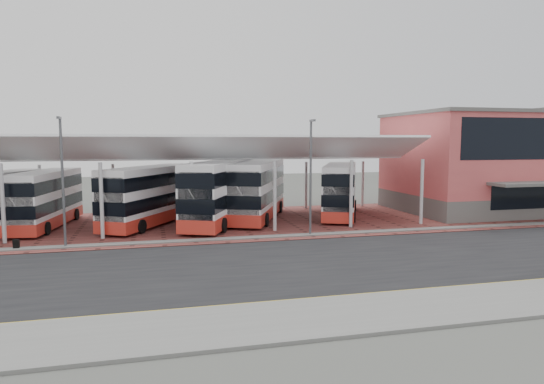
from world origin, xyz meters
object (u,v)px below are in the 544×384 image
object	(u,v)px
terminal	(495,162)
bus_4	(258,190)
bus_3	(219,193)
bus_5	(340,190)
bus_1	(46,199)
bus_2	(150,196)

from	to	relation	value
terminal	bus_4	size ratio (longest dim) A/B	1.55
bus_3	bus_5	world-z (taller)	bus_3
bus_1	bus_5	distance (m)	23.95
bus_3	terminal	bearing A→B (deg)	26.50
bus_2	bus_5	distance (m)	16.24
terminal	bus_1	bearing A→B (deg)	179.65
bus_4	bus_5	size ratio (longest dim) A/B	1.07
bus_2	bus_5	world-z (taller)	bus_2
terminal	bus_4	distance (m)	23.08
bus_2	bus_4	world-z (taller)	bus_4
terminal	bus_3	size ratio (longest dim) A/B	1.52
bus_3	bus_4	world-z (taller)	bus_3
bus_1	bus_2	world-z (taller)	bus_2
bus_2	bus_1	bearing A→B (deg)	-156.07
terminal	bus_2	size ratio (longest dim) A/B	1.69
terminal	bus_4	world-z (taller)	terminal
bus_1	bus_5	size ratio (longest dim) A/B	0.96
bus_1	bus_4	xyz separation A→B (m)	(16.59, 0.10, 0.28)
bus_1	bus_4	size ratio (longest dim) A/B	0.90
bus_5	bus_3	bearing A→B (deg)	-148.16
terminal	bus_3	bearing A→B (deg)	-177.22
terminal	bus_5	bearing A→B (deg)	179.43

